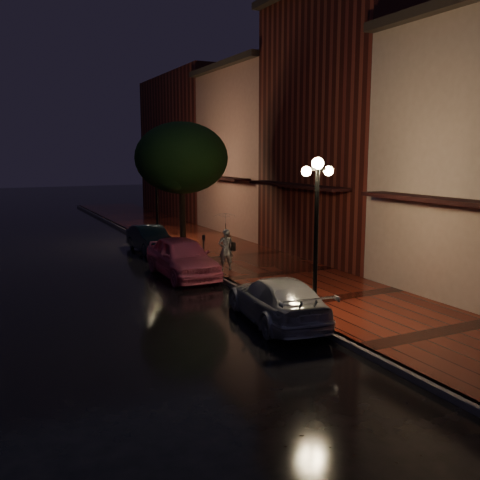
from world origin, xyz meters
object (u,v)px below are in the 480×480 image
woman_with_umbrella (226,232)px  parking_meter (204,247)px  streetlamp_far (157,193)px  streetlamp_near (316,228)px  street_tree (182,160)px  navy_car (150,239)px  pink_car (182,257)px  silver_car (277,300)px

woman_with_umbrella → parking_meter: bearing=-55.2°
streetlamp_far → streetlamp_near: bearing=-90.0°
streetlamp_far → parking_meter: bearing=-91.7°
street_tree → navy_car: (-1.21, 1.17, -3.64)m
streetlamp_far → pink_car: 7.70m
pink_car → street_tree: bearing=69.4°
streetlamp_near → street_tree: bearing=88.7°
streetlamp_near → pink_car: streetlamp_near is taller
streetlamp_near → streetlamp_far: bearing=90.0°
silver_car → woman_with_umbrella: 6.17m
streetlamp_near → parking_meter: bearing=91.5°
woman_with_umbrella → street_tree: bearing=-78.8°
navy_car → street_tree: bearing=-45.2°
navy_car → silver_car: size_ratio=0.86×
pink_car → woman_with_umbrella: bearing=-9.7°
navy_car → silver_car: silver_car is taller
streetlamp_near → pink_car: 7.05m
navy_car → woman_with_umbrella: 6.00m
street_tree → woman_with_umbrella: bearing=-89.8°
streetlamp_far → street_tree: size_ratio=0.74×
streetlamp_near → streetlamp_far: (0.00, 14.00, 0.00)m
streetlamp_far → silver_car: bearing=-94.0°
streetlamp_near → pink_car: bearing=101.8°
street_tree → silver_car: (-1.21, -10.59, -3.62)m
navy_car → woman_with_umbrella: woman_with_umbrella is taller
street_tree → parking_meter: street_tree is taller
pink_car → silver_car: pink_car is taller
streetlamp_far → parking_meter: (-0.20, -6.56, -1.70)m
pink_car → parking_meter: size_ratio=3.54×
street_tree → pink_car: 5.81m
streetlamp_near → woman_with_umbrella: 6.45m
navy_car → silver_car: bearing=-91.2°
parking_meter → navy_car: bearing=117.3°
pink_car → silver_car: (0.44, -6.26, -0.12)m
pink_car → parking_meter: (1.19, 0.78, 0.15)m
navy_car → streetlamp_near: bearing=-86.8°
navy_car → woman_with_umbrella: size_ratio=1.67×
street_tree → pink_car: bearing=-110.8°
pink_car → navy_car: bearing=85.6°
streetlamp_near → streetlamp_far: size_ratio=1.00×
pink_car → woman_with_umbrella: size_ratio=1.98×
navy_car → pink_car: bearing=-95.8°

